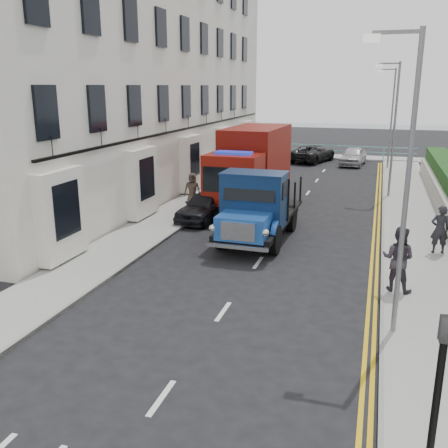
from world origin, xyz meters
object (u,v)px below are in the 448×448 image
at_px(lamp_mid, 392,122).
at_px(parked_car_front, 205,206).
at_px(lamp_near, 403,171).
at_px(bedford_lorry, 255,212).
at_px(lamp_far, 390,113).
at_px(pedestrian_east_near, 440,229).
at_px(red_lorry, 252,164).

height_order(lamp_mid, parked_car_front, lamp_mid).
xyz_separation_m(lamp_near, bedford_lorry, (-4.81, 6.01, -2.73)).
relative_size(lamp_far, pedestrian_east_near, 4.07).
height_order(bedford_lorry, pedestrian_east_near, bedford_lorry).
relative_size(lamp_far, bedford_lorry, 1.19).
bearing_deg(lamp_mid, pedestrian_east_near, -79.76).
xyz_separation_m(bedford_lorry, pedestrian_east_near, (6.51, 0.54, -0.28)).
distance_m(lamp_mid, parked_car_front, 11.10).
distance_m(bedford_lorry, red_lorry, 6.65).
relative_size(lamp_mid, pedestrian_east_near, 4.07).
height_order(red_lorry, parked_car_front, red_lorry).
relative_size(lamp_mid, parked_car_front, 1.86).
height_order(red_lorry, pedestrian_east_near, red_lorry).
height_order(lamp_near, lamp_mid, same).
xyz_separation_m(lamp_far, parked_car_front, (-7.78, -17.18, -3.36)).
xyz_separation_m(lamp_far, bedford_lorry, (-4.81, -19.99, -2.73)).
height_order(lamp_near, lamp_far, same).
height_order(parked_car_front, pedestrian_east_near, pedestrian_east_near).
relative_size(lamp_near, bedford_lorry, 1.19).
bearing_deg(lamp_far, parked_car_front, -114.36).
bearing_deg(lamp_far, bedford_lorry, -103.52).
relative_size(lamp_near, red_lorry, 0.95).
distance_m(lamp_near, lamp_far, 26.00).
bearing_deg(parked_car_front, lamp_near, -41.64).
xyz_separation_m(bedford_lorry, parked_car_front, (-2.97, 2.81, -0.62)).
bearing_deg(bedford_lorry, parked_car_front, 137.55).
bearing_deg(lamp_near, lamp_far, 90.00).
bearing_deg(lamp_far, red_lorry, -115.70).
distance_m(lamp_mid, lamp_far, 10.00).
height_order(lamp_near, red_lorry, lamp_near).
bearing_deg(pedestrian_east_near, bedford_lorry, -3.91).
relative_size(bedford_lorry, pedestrian_east_near, 3.41).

